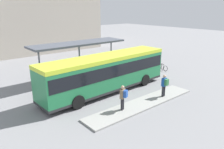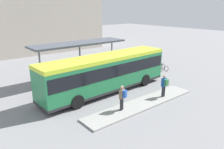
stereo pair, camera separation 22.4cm
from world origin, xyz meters
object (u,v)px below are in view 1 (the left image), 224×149
(city_bus, at_px, (107,71))
(pedestrian_companion, at_px, (164,84))
(pedestrian_waiting, at_px, (123,96))
(bicycle_white, at_px, (162,67))
(potted_planter_far_side, at_px, (87,77))
(potted_planter_near_shelter, at_px, (67,83))
(bicycle_orange, at_px, (159,65))

(city_bus, height_order, pedestrian_companion, city_bus)
(city_bus, xyz_separation_m, pedestrian_waiting, (-1.48, -3.67, -0.72))
(city_bus, bearing_deg, bicycle_white, 5.07)
(potted_planter_far_side, bearing_deg, pedestrian_waiting, -100.80)
(city_bus, xyz_separation_m, potted_planter_near_shelter, (-2.52, 2.38, -1.13))
(pedestrian_companion, distance_m, bicycle_orange, 9.10)
(pedestrian_companion, bearing_deg, pedestrian_waiting, 82.29)
(potted_planter_near_shelter, height_order, potted_planter_far_side, potted_planter_near_shelter)
(pedestrian_companion, xyz_separation_m, bicycle_white, (6.53, 5.17, -0.83))
(pedestrian_companion, distance_m, potted_planter_far_side, 7.36)
(city_bus, relative_size, bicycle_orange, 7.56)
(city_bus, bearing_deg, potted_planter_near_shelter, 134.59)
(potted_planter_near_shelter, bearing_deg, city_bus, -43.28)
(city_bus, relative_size, bicycle_white, 7.90)
(pedestrian_waiting, bearing_deg, bicycle_orange, -85.95)
(potted_planter_near_shelter, xyz_separation_m, potted_planter_far_side, (2.27, 0.35, -0.02))
(bicycle_white, xyz_separation_m, potted_planter_far_side, (-9.48, 1.56, 0.38))
(bicycle_white, distance_m, bicycle_orange, 0.81)
(pedestrian_companion, xyz_separation_m, bicycle_orange, (6.90, 5.88, -0.81))
(pedestrian_waiting, relative_size, potted_planter_far_side, 1.31)
(bicycle_white, bearing_deg, potted_planter_far_side, -96.68)
(city_bus, bearing_deg, pedestrian_waiting, -114.05)
(bicycle_white, xyz_separation_m, bicycle_orange, (0.37, 0.72, 0.02))
(bicycle_white, xyz_separation_m, potted_planter_near_shelter, (-11.74, 1.21, 0.40))
(bicycle_orange, distance_m, potted_planter_far_side, 9.89)
(bicycle_white, relative_size, potted_planter_far_side, 1.12)
(pedestrian_waiting, xyz_separation_m, potted_planter_near_shelter, (-1.05, 6.05, -0.41))
(city_bus, xyz_separation_m, bicycle_white, (9.22, 1.16, -1.54))
(potted_planter_near_shelter, bearing_deg, bicycle_orange, -2.35)
(pedestrian_waiting, distance_m, potted_planter_far_side, 6.53)
(city_bus, height_order, pedestrian_waiting, city_bus)
(bicycle_orange, relative_size, potted_planter_near_shelter, 1.12)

